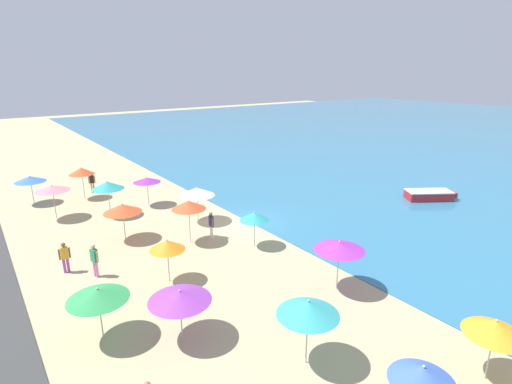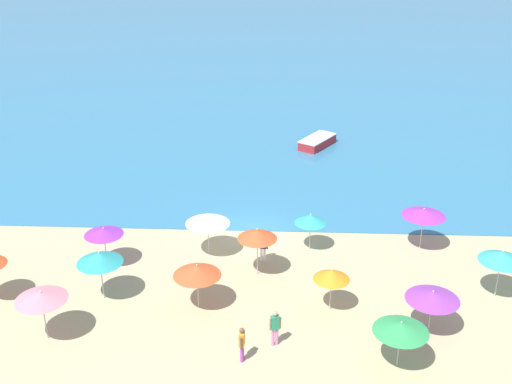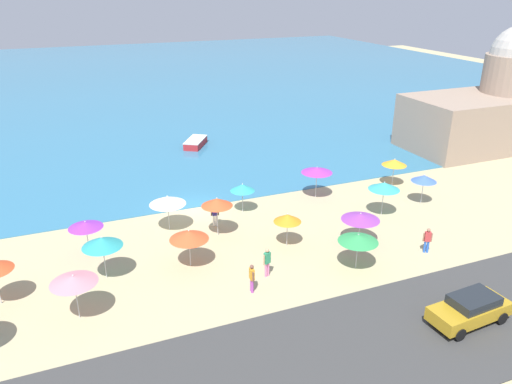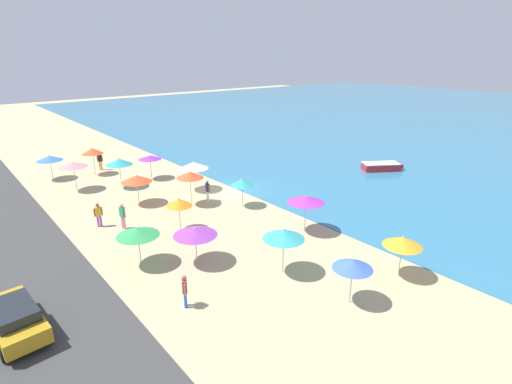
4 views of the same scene
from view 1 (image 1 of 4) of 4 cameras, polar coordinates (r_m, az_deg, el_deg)
ground_plane at (r=27.53m, az=-0.74°, el=-4.46°), size 160.00×160.00×0.00m
beach_umbrella_0 at (r=27.40m, az=-8.45°, el=0.06°), size 2.45×2.45×2.52m
beach_umbrella_1 at (r=15.89m, az=30.98°, el=-16.28°), size 2.00×2.00×2.34m
beach_umbrella_2 at (r=30.02m, az=-20.46°, el=0.90°), size 2.25×2.25×2.63m
beach_umbrella_3 at (r=25.54m, az=-18.54°, el=-2.24°), size 2.30×2.30×2.38m
beach_umbrella_4 at (r=19.13m, az=11.82°, el=-7.56°), size 2.41×2.41×2.53m
beach_umbrella_5 at (r=15.94m, az=-10.84°, el=-14.38°), size 2.44×2.44×2.15m
beach_umbrella_6 at (r=20.02m, az=-12.59°, el=-7.42°), size 1.75×1.75×2.28m
beach_umbrella_7 at (r=13.00m, az=22.71°, el=-22.90°), size 1.87×1.87×2.36m
beach_umbrella_8 at (r=24.09m, az=-9.60°, el=-1.84°), size 2.05×2.05×2.73m
beach_umbrella_9 at (r=16.73m, az=-21.67°, el=-13.41°), size 2.34×2.34×2.25m
beach_umbrella_10 at (r=23.32m, az=-0.21°, el=-3.50°), size 1.78×1.78×2.23m
beach_umbrella_11 at (r=35.48m, az=-29.56°, el=1.62°), size 2.29×2.29×2.30m
beach_umbrella_12 at (r=14.43m, az=7.45°, el=-16.11°), size 2.22×2.22×2.59m
beach_umbrella_13 at (r=31.59m, az=-15.33°, el=1.67°), size 2.08×2.08×2.28m
beach_umbrella_14 at (r=35.02m, az=-23.66°, el=2.76°), size 1.96×1.96×2.64m
beach_umbrella_15 at (r=31.02m, az=-27.12°, el=0.49°), size 2.31×2.31×2.52m
bather_0 at (r=36.66m, az=-22.39°, el=1.42°), size 0.29×0.56×1.80m
bather_1 at (r=21.91m, az=-22.08°, el=-8.84°), size 0.54×0.33×1.78m
bather_2 at (r=24.96m, az=-6.42°, el=-4.52°), size 0.56×0.28×1.71m
bather_4 at (r=23.00m, az=-25.65°, el=-8.23°), size 0.25×0.57×1.67m
skiff_nearshore at (r=35.08m, az=23.54°, el=-0.40°), size 3.22×3.96×0.74m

